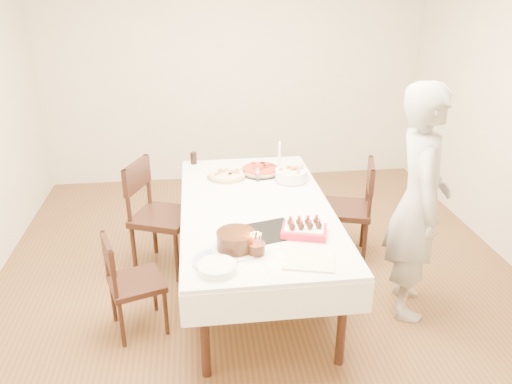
{
  "coord_description": "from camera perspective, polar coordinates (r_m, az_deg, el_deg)",
  "views": [
    {
      "loc": [
        -0.49,
        -3.43,
        2.4
      ],
      "look_at": [
        -0.05,
        0.02,
        0.86
      ],
      "focal_mm": 35.0,
      "sensor_mm": 36.0,
      "label": 1
    }
  ],
  "objects": [
    {
      "name": "shaker_pair",
      "position": [
        4.28,
        0.22,
        1.85
      ],
      "size": [
        0.09,
        0.09,
        0.1
      ],
      "primitive_type": null,
      "rotation": [
        0.0,
        0.0,
        0.06
      ],
      "color": "white",
      "rests_on": "dining_table"
    },
    {
      "name": "chair_left_dessert",
      "position": [
        3.68,
        -13.52,
        -10.06
      ],
      "size": [
        0.5,
        0.5,
        0.77
      ],
      "primitive_type": null,
      "rotation": [
        0.0,
        0.0,
        3.46
      ],
      "color": "black",
      "rests_on": "floor"
    },
    {
      "name": "chair_right_savory",
      "position": [
        4.52,
        10.13,
        -1.96
      ],
      "size": [
        0.59,
        0.59,
        0.93
      ],
      "primitive_type": null,
      "rotation": [
        0.0,
        0.0,
        -0.29
      ],
      "color": "black",
      "rests_on": "floor"
    },
    {
      "name": "pasta_bowl",
      "position": [
        4.3,
        4.03,
        1.96
      ],
      "size": [
        0.36,
        0.36,
        0.09
      ],
      "primitive_type": "cylinder",
      "rotation": [
        0.0,
        0.0,
        -0.4
      ],
      "color": "white",
      "rests_on": "dining_table"
    },
    {
      "name": "person",
      "position": [
        3.76,
        18.08,
        -1.28
      ],
      "size": [
        0.57,
        0.73,
        1.76
      ],
      "primitive_type": "imported",
      "rotation": [
        0.0,
        0.0,
        1.32
      ],
      "color": "#A7A29E",
      "rests_on": "floor"
    },
    {
      "name": "cake_board",
      "position": [
        3.47,
        1.81,
        -4.52
      ],
      "size": [
        0.39,
        0.39,
        0.01
      ],
      "primitive_type": "cube",
      "rotation": [
        0.0,
        0.0,
        0.25
      ],
      "color": "black",
      "rests_on": "dining_table"
    },
    {
      "name": "red_placemat",
      "position": [
        4.48,
        4.18,
        2.18
      ],
      "size": [
        0.24,
        0.24,
        0.01
      ],
      "primitive_type": "cube",
      "rotation": [
        0.0,
        0.0,
        0.11
      ],
      "color": "#B21E1E",
      "rests_on": "dining_table"
    },
    {
      "name": "pizza_pepperoni",
      "position": [
        4.48,
        0.51,
        2.53
      ],
      "size": [
        0.44,
        0.44,
        0.04
      ],
      "primitive_type": "cylinder",
      "rotation": [
        0.0,
        0.0,
        0.14
      ],
      "color": "red",
      "rests_on": "dining_table"
    },
    {
      "name": "chair_left_savory",
      "position": [
        4.32,
        -10.6,
        -2.82
      ],
      "size": [
        0.65,
        0.65,
        0.98
      ],
      "primitive_type": null,
      "rotation": [
        0.0,
        0.0,
        2.75
      ],
      "color": "black",
      "rests_on": "floor"
    },
    {
      "name": "plate_stack",
      "position": [
        3.03,
        -4.48,
        -8.59
      ],
      "size": [
        0.26,
        0.26,
        0.05
      ],
      "primitive_type": "cylinder",
      "rotation": [
        0.0,
        0.0,
        -0.11
      ],
      "color": "white",
      "rests_on": "dining_table"
    },
    {
      "name": "floor",
      "position": [
        4.21,
        0.77,
        -10.88
      ],
      "size": [
        5.0,
        5.0,
        0.0
      ],
      "primitive_type": "plane",
      "color": "brown",
      "rests_on": "ground"
    },
    {
      "name": "china_plate",
      "position": [
        3.13,
        -4.68,
        -7.86
      ],
      "size": [
        0.34,
        0.34,
        0.01
      ],
      "primitive_type": "cylinder",
      "rotation": [
        0.0,
        0.0,
        0.18
      ],
      "color": "white",
      "rests_on": "dining_table"
    },
    {
      "name": "box_lid",
      "position": [
        3.13,
        5.98,
        -8.04
      ],
      "size": [
        0.36,
        0.29,
        0.03
      ],
      "primitive_type": "cube",
      "rotation": [
        0.0,
        0.0,
        -0.26
      ],
      "color": "beige",
      "rests_on": "dining_table"
    },
    {
      "name": "layer_cake",
      "position": [
        3.23,
        -2.32,
        -5.58
      ],
      "size": [
        0.33,
        0.33,
        0.13
      ],
      "primitive_type": "cylinder",
      "rotation": [
        0.0,
        0.0,
        -0.05
      ],
      "color": "#33190C",
      "rests_on": "dining_table"
    },
    {
      "name": "taper_candle",
      "position": [
        4.34,
        2.69,
        3.83
      ],
      "size": [
        0.09,
        0.09,
        0.33
      ],
      "primitive_type": "cylinder",
      "rotation": [
        0.0,
        0.0,
        -0.33
      ],
      "color": "white",
      "rests_on": "dining_table"
    },
    {
      "name": "strawberry_box",
      "position": [
        3.43,
        5.53,
        -4.32
      ],
      "size": [
        0.35,
        0.28,
        0.08
      ],
      "primitive_type": null,
      "rotation": [
        0.0,
        0.0,
        -0.29
      ],
      "color": "#B7142D",
      "rests_on": "dining_table"
    },
    {
      "name": "pizza_white",
      "position": [
        4.37,
        -3.33,
        1.91
      ],
      "size": [
        0.44,
        0.44,
        0.04
      ],
      "primitive_type": "cylinder",
      "rotation": [
        0.0,
        0.0,
        -0.29
      ],
      "color": "beige",
      "rests_on": "dining_table"
    },
    {
      "name": "birthday_cake",
      "position": [
        3.17,
        -0.02,
        -5.87
      ],
      "size": [
        0.13,
        0.13,
        0.13
      ],
      "primitive_type": "cylinder",
      "rotation": [
        0.0,
        0.0,
        -0.11
      ],
      "color": "#3E1D10",
      "rests_on": "dining_table"
    },
    {
      "name": "dining_table",
      "position": [
        4.02,
        -0.0,
        -6.41
      ],
      "size": [
        1.78,
        2.4,
        0.75
      ],
      "primitive_type": "cube",
      "rotation": [
        0.0,
        0.0,
        -0.33
      ],
      "color": "white",
      "rests_on": "floor"
    },
    {
      "name": "cola_glass",
      "position": [
        4.71,
        -7.14,
        3.86
      ],
      "size": [
        0.08,
        0.08,
        0.11
      ],
      "primitive_type": "cylinder",
      "rotation": [
        0.0,
        0.0,
        -0.38
      ],
      "color": "black",
      "rests_on": "dining_table"
    },
    {
      "name": "wall_back",
      "position": [
        6.04,
        -2.49,
        13.79
      ],
      "size": [
        4.5,
        0.04,
        2.7
      ],
      "primitive_type": "cube",
      "color": "beige",
      "rests_on": "floor"
    }
  ]
}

